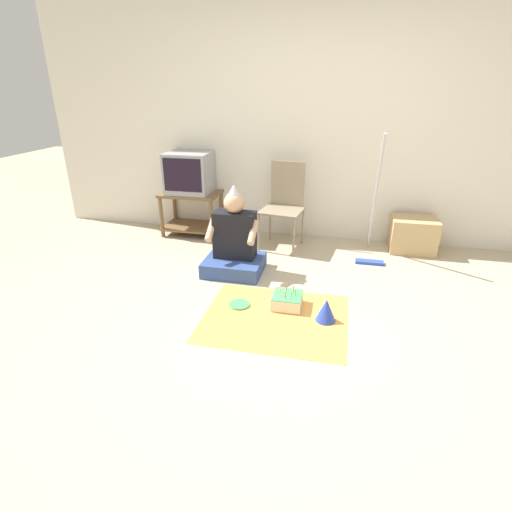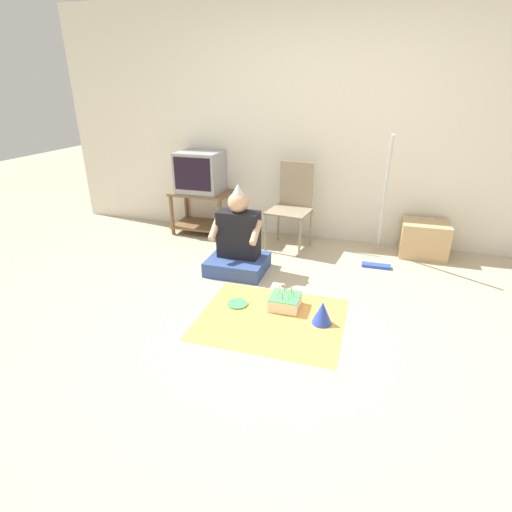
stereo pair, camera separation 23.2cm
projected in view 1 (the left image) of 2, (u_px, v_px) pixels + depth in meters
name	position (u px, v px, depth m)	size (l,w,h in m)	color
ground_plane	(282.00, 333.00, 2.93)	(16.00, 16.00, 0.00)	tan
wall_back	(316.00, 125.00, 4.34)	(6.40, 0.06, 2.55)	silver
tv_stand	(192.00, 209.00, 4.78)	(0.68, 0.45, 0.51)	brown
tv	(189.00, 173.00, 4.60)	(0.50, 0.44, 0.46)	#99999E
folding_chair	(284.00, 200.00, 4.34)	(0.48, 0.47, 0.92)	gray
cardboard_box_stack	(413.00, 235.00, 4.32)	(0.47, 0.38, 0.37)	tan
dust_mop	(373.00, 223.00, 4.04)	(0.28, 0.52, 1.28)	#2D4CB2
person_seated	(234.00, 245.00, 3.81)	(0.55, 0.49, 0.85)	#334C8C
party_cloth	(275.00, 318.00, 3.12)	(1.11, 0.93, 0.01)	#EFA84C
birthday_cake	(287.00, 300.00, 3.26)	(0.24, 0.24, 0.17)	#F4E0C6
party_hat_blue	(326.00, 310.00, 3.05)	(0.16, 0.16, 0.18)	blue
paper_plate	(239.00, 304.00, 3.29)	(0.17, 0.17, 0.01)	#4CB266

